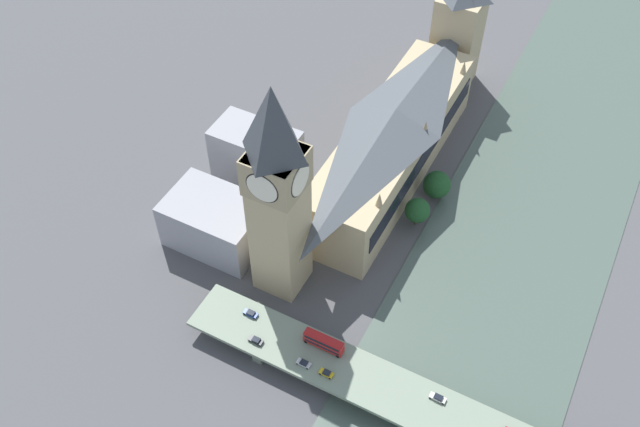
{
  "coord_description": "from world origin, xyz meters",
  "views": [
    {
      "loc": [
        -46.47,
        161.45,
        179.43
      ],
      "look_at": [
        18.84,
        37.12,
        21.1
      ],
      "focal_mm": 40.0,
      "sensor_mm": 36.0,
      "label": 1
    }
  ],
  "objects_px": {
    "car_southbound_tail": "(438,398)",
    "car_southbound_lead": "(251,313)",
    "road_bridge": "(441,416)",
    "parliament_hall": "(393,143)",
    "double_decker_bus_lead": "(324,342)",
    "clock_tower": "(277,192)",
    "car_southbound_mid": "(256,340)",
    "car_northbound_mid": "(326,373)",
    "car_northbound_lead": "(304,363)",
    "victoria_tower": "(457,32)"
  },
  "relations": [
    {
      "from": "clock_tower",
      "to": "car_northbound_mid",
      "type": "distance_m",
      "value": 50.85
    },
    {
      "from": "car_northbound_lead",
      "to": "car_southbound_mid",
      "type": "distance_m",
      "value": 15.27
    },
    {
      "from": "car_southbound_tail",
      "to": "road_bridge",
      "type": "bearing_deg",
      "value": 123.88
    },
    {
      "from": "car_northbound_mid",
      "to": "car_southbound_lead",
      "type": "bearing_deg",
      "value": -13.7
    },
    {
      "from": "car_northbound_lead",
      "to": "car_northbound_mid",
      "type": "xyz_separation_m",
      "value": [
        -6.9,
        -0.17,
        0.03
      ]
    },
    {
      "from": "car_southbound_lead",
      "to": "clock_tower",
      "type": "bearing_deg",
      "value": -88.25
    },
    {
      "from": "car_southbound_tail",
      "to": "car_southbound_lead",
      "type": "bearing_deg",
      "value": 0.36
    },
    {
      "from": "double_decker_bus_lead",
      "to": "parliament_hall",
      "type": "bearing_deg",
      "value": -79.91
    },
    {
      "from": "parliament_hall",
      "to": "double_decker_bus_lead",
      "type": "bearing_deg",
      "value": 100.09
    },
    {
      "from": "parliament_hall",
      "to": "car_southbound_lead",
      "type": "distance_m",
      "value": 78.39
    },
    {
      "from": "clock_tower",
      "to": "car_southbound_tail",
      "type": "xyz_separation_m",
      "value": [
        -58.07,
        19.03,
        -32.69
      ]
    },
    {
      "from": "parliament_hall",
      "to": "road_bridge",
      "type": "height_order",
      "value": "parliament_hall"
    },
    {
      "from": "double_decker_bus_lead",
      "to": "car_southbound_lead",
      "type": "distance_m",
      "value": 23.59
    },
    {
      "from": "car_northbound_lead",
      "to": "car_southbound_mid",
      "type": "height_order",
      "value": "car_southbound_mid"
    },
    {
      "from": "car_northbound_mid",
      "to": "victoria_tower",
      "type": "bearing_deg",
      "value": -82.7
    },
    {
      "from": "parliament_hall",
      "to": "car_northbound_mid",
      "type": "height_order",
      "value": "parliament_hall"
    },
    {
      "from": "parliament_hall",
      "to": "car_southbound_lead",
      "type": "height_order",
      "value": "parliament_hall"
    },
    {
      "from": "car_southbound_lead",
      "to": "victoria_tower",
      "type": "bearing_deg",
      "value": -94.08
    },
    {
      "from": "car_northbound_lead",
      "to": "car_northbound_mid",
      "type": "bearing_deg",
      "value": -178.57
    },
    {
      "from": "clock_tower",
      "to": "car_southbound_tail",
      "type": "height_order",
      "value": "clock_tower"
    },
    {
      "from": "clock_tower",
      "to": "car_southbound_mid",
      "type": "distance_m",
      "value": 42.49
    },
    {
      "from": "parliament_hall",
      "to": "car_southbound_lead",
      "type": "bearing_deg",
      "value": 82.78
    },
    {
      "from": "road_bridge",
      "to": "car_southbound_lead",
      "type": "bearing_deg",
      "value": -3.04
    },
    {
      "from": "victoria_tower",
      "to": "car_northbound_lead",
      "type": "xyz_separation_m",
      "value": [
        -11.49,
        143.83,
        -15.93
      ]
    },
    {
      "from": "double_decker_bus_lead",
      "to": "victoria_tower",
      "type": "bearing_deg",
      "value": -84.24
    },
    {
      "from": "car_northbound_mid",
      "to": "car_southbound_tail",
      "type": "height_order",
      "value": "car_southbound_tail"
    },
    {
      "from": "double_decker_bus_lead",
      "to": "clock_tower",
      "type": "bearing_deg",
      "value": -38.27
    },
    {
      "from": "clock_tower",
      "to": "car_northbound_lead",
      "type": "xyz_separation_m",
      "value": [
        -21.84,
        26.43,
        -32.75
      ]
    },
    {
      "from": "car_northbound_mid",
      "to": "car_southbound_lead",
      "type": "relative_size",
      "value": 0.9
    },
    {
      "from": "double_decker_bus_lead",
      "to": "car_southbound_tail",
      "type": "distance_m",
      "value": 34.02
    },
    {
      "from": "road_bridge",
      "to": "car_southbound_mid",
      "type": "relative_size",
      "value": 35.56
    },
    {
      "from": "clock_tower",
      "to": "car_northbound_lead",
      "type": "height_order",
      "value": "clock_tower"
    },
    {
      "from": "parliament_hall",
      "to": "car_southbound_mid",
      "type": "relative_size",
      "value": 22.44
    },
    {
      "from": "parliament_hall",
      "to": "clock_tower",
      "type": "xyz_separation_m",
      "value": [
        10.4,
        58.0,
        25.04
      ]
    },
    {
      "from": "parliament_hall",
      "to": "car_northbound_lead",
      "type": "xyz_separation_m",
      "value": [
        -11.44,
        84.43,
        -7.71
      ]
    },
    {
      "from": "double_decker_bus_lead",
      "to": "car_southbound_mid",
      "type": "xyz_separation_m",
      "value": [
        17.53,
        7.35,
        -1.88
      ]
    },
    {
      "from": "parliament_hall",
      "to": "car_southbound_tail",
      "type": "height_order",
      "value": "parliament_hall"
    },
    {
      "from": "car_northbound_mid",
      "to": "car_southbound_tail",
      "type": "relative_size",
      "value": 0.89
    },
    {
      "from": "car_northbound_mid",
      "to": "car_northbound_lead",
      "type": "bearing_deg",
      "value": 1.43
    },
    {
      "from": "double_decker_bus_lead",
      "to": "car_southbound_tail",
      "type": "relative_size",
      "value": 2.65
    },
    {
      "from": "car_northbound_lead",
      "to": "road_bridge",
      "type": "bearing_deg",
      "value": -174.3
    },
    {
      "from": "parliament_hall",
      "to": "car_northbound_mid",
      "type": "relative_size",
      "value": 23.92
    },
    {
      "from": "parliament_hall",
      "to": "victoria_tower",
      "type": "xyz_separation_m",
      "value": [
        0.06,
        -59.4,
        8.22
      ]
    },
    {
      "from": "car_southbound_lead",
      "to": "car_southbound_mid",
      "type": "relative_size",
      "value": 1.04
    },
    {
      "from": "double_decker_bus_lead",
      "to": "car_northbound_mid",
      "type": "bearing_deg",
      "value": 122.64
    },
    {
      "from": "clock_tower",
      "to": "car_southbound_lead",
      "type": "relative_size",
      "value": 17.24
    },
    {
      "from": "double_decker_bus_lead",
      "to": "car_southbound_mid",
      "type": "distance_m",
      "value": 19.1
    },
    {
      "from": "car_northbound_lead",
      "to": "car_southbound_mid",
      "type": "xyz_separation_m",
      "value": [
        15.27,
        -0.06,
        0.08
      ]
    },
    {
      "from": "car_northbound_lead",
      "to": "car_southbound_tail",
      "type": "xyz_separation_m",
      "value": [
        -36.23,
        -7.4,
        0.06
      ]
    },
    {
      "from": "clock_tower",
      "to": "double_decker_bus_lead",
      "type": "height_order",
      "value": "clock_tower"
    }
  ]
}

